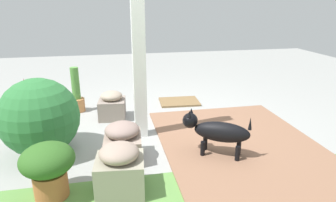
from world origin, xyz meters
TOP-DOWN VIEW (x-y plane):
  - ground_plane at (0.00, 0.00)m, footprint 12.00×12.00m
  - brick_path at (-0.83, 0.59)m, footprint 1.80×2.40m
  - porch_pillar at (0.27, 0.07)m, footprint 0.15×0.15m
  - stone_planter_nearest at (0.61, -0.58)m, footprint 0.40×0.42m
  - stone_planter_mid at (0.52, 0.64)m, footprint 0.41×0.46m
  - stone_planter_far at (0.58, 1.20)m, footprint 0.45×0.41m
  - round_shrub at (1.38, 0.32)m, footprint 0.84×0.84m
  - terracotta_pot_spiky at (1.72, -0.58)m, footprint 0.23×0.23m
  - terracotta_pot_broad at (1.16, 1.16)m, footprint 0.45×0.45m
  - terracotta_pot_tall at (1.12, -0.96)m, footprint 0.22×0.22m
  - dog at (-0.46, 0.76)m, footprint 0.69×0.48m
  - doormat at (-0.49, -1.04)m, footprint 0.66×0.50m

SIDE VIEW (x-z plane):
  - ground_plane at x=0.00m, z-range 0.00..0.00m
  - brick_path at x=-0.83m, z-range 0.00..0.02m
  - doormat at x=-0.49m, z-range 0.00..0.03m
  - stone_planter_nearest at x=0.61m, z-range -0.01..0.38m
  - stone_planter_mid at x=0.52m, z-range -0.01..0.41m
  - stone_planter_far at x=0.58m, z-range -0.01..0.45m
  - terracotta_pot_tall at x=1.12m, z-range -0.10..0.58m
  - dog at x=-0.46m, z-range 0.04..0.54m
  - terracotta_pot_broad at x=1.16m, z-range 0.05..0.54m
  - terracotta_pot_spiky at x=1.72m, z-range -0.02..0.62m
  - round_shrub at x=1.38m, z-range 0.00..0.84m
  - porch_pillar at x=0.27m, z-range 0.00..2.10m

